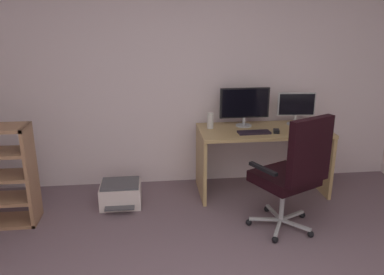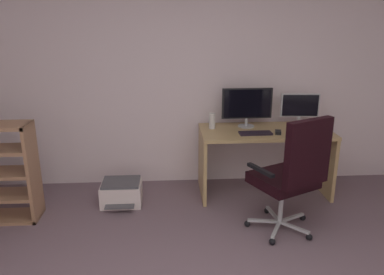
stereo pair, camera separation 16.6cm
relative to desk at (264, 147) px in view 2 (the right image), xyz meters
The scene contains 9 objects.
wall_back 1.30m from the desk, 153.19° to the left, with size 5.18×0.10×2.79m, color silver.
desk is the anchor object (origin of this frame).
monitor_main 0.51m from the desk, 141.71° to the left, with size 0.56×0.18×0.43m.
monitor_secondary 0.60m from the desk, 19.48° to the left, with size 0.42×0.18×0.37m.
keyboard 0.29m from the desk, 134.78° to the right, with size 0.34×0.13×0.02m, color black.
computer_mouse 0.28m from the desk, 57.07° to the right, with size 0.06×0.10×0.03m, color black.
desktop_speaker 0.65m from the desk, behind, with size 0.07×0.07×0.17m, color silver.
office_chair 0.89m from the desk, 88.67° to the right, with size 0.67×0.70×1.12m.
printer 1.63m from the desk, behind, with size 0.42×0.44×0.25m.
Camera 2 is at (-0.18, -1.54, 1.90)m, focal length 35.60 mm.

